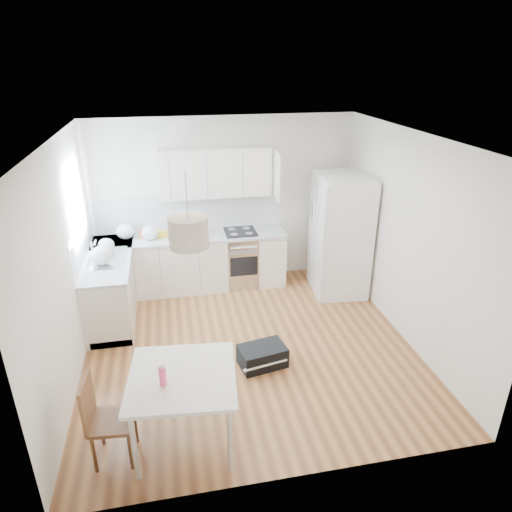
{
  "coord_description": "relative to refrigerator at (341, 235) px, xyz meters",
  "views": [
    {
      "loc": [
        -0.9,
        -4.96,
        3.53
      ],
      "look_at": [
        0.17,
        0.4,
        1.11
      ],
      "focal_mm": 32.0,
      "sensor_mm": 36.0,
      "label": 1
    }
  ],
  "objects": [
    {
      "name": "floor",
      "position": [
        -1.71,
        -1.31,
        -0.94
      ],
      "size": [
        4.2,
        4.2,
        0.0
      ],
      "primitive_type": "plane",
      "color": "brown",
      "rests_on": "ground"
    },
    {
      "name": "ceiling",
      "position": [
        -1.71,
        -1.31,
        1.76
      ],
      "size": [
        4.2,
        4.2,
        0.0
      ],
      "primitive_type": "plane",
      "rotation": [
        3.14,
        0.0,
        0.0
      ],
      "color": "white",
      "rests_on": "wall_back"
    },
    {
      "name": "wall_back",
      "position": [
        -1.71,
        0.79,
        0.41
      ],
      "size": [
        4.2,
        0.0,
        4.2
      ],
      "primitive_type": "plane",
      "rotation": [
        1.57,
        0.0,
        0.0
      ],
      "color": "silver",
      "rests_on": "floor"
    },
    {
      "name": "wall_left",
      "position": [
        -3.81,
        -1.31,
        0.41
      ],
      "size": [
        0.0,
        4.2,
        4.2
      ],
      "primitive_type": "plane",
      "rotation": [
        1.57,
        0.0,
        1.57
      ],
      "color": "silver",
      "rests_on": "floor"
    },
    {
      "name": "wall_right",
      "position": [
        0.39,
        -1.31,
        0.41
      ],
      "size": [
        0.0,
        4.2,
        4.2
      ],
      "primitive_type": "plane",
      "rotation": [
        1.57,
        0.0,
        -1.57
      ],
      "color": "silver",
      "rests_on": "floor"
    },
    {
      "name": "window_glassblock",
      "position": [
        -3.8,
        -0.16,
        0.81
      ],
      "size": [
        0.02,
        1.0,
        1.0
      ],
      "primitive_type": "cube",
      "color": "#BFE0F9",
      "rests_on": "wall_left"
    },
    {
      "name": "cabinets_back",
      "position": [
        -2.31,
        0.49,
        -0.5
      ],
      "size": [
        3.0,
        0.6,
        0.88
      ],
      "primitive_type": "cube",
      "color": "silver",
      "rests_on": "floor"
    },
    {
      "name": "cabinets_left",
      "position": [
        -3.51,
        -0.11,
        -0.5
      ],
      "size": [
        0.6,
        1.8,
        0.88
      ],
      "primitive_type": "cube",
      "color": "silver",
      "rests_on": "floor"
    },
    {
      "name": "counter_back",
      "position": [
        -2.31,
        0.49,
        -0.04
      ],
      "size": [
        3.02,
        0.64,
        0.04
      ],
      "primitive_type": "cube",
      "color": "#B1B3B6",
      "rests_on": "cabinets_back"
    },
    {
      "name": "counter_left",
      "position": [
        -3.51,
        -0.11,
        -0.04
      ],
      "size": [
        0.64,
        1.82,
        0.04
      ],
      "primitive_type": "cube",
      "color": "#B1B3B6",
      "rests_on": "cabinets_left"
    },
    {
      "name": "backsplash_back",
      "position": [
        -2.31,
        0.79,
        0.27
      ],
      "size": [
        3.0,
        0.01,
        0.58
      ],
      "primitive_type": "cube",
      "color": "white",
      "rests_on": "wall_back"
    },
    {
      "name": "backsplash_left",
      "position": [
        -3.81,
        -0.11,
        0.27
      ],
      "size": [
        0.01,
        1.8,
        0.58
      ],
      "primitive_type": "cube",
      "color": "white",
      "rests_on": "wall_left"
    },
    {
      "name": "upper_cabinets",
      "position": [
        -1.86,
        0.63,
        0.93
      ],
      "size": [
        1.7,
        0.32,
        0.75
      ],
      "primitive_type": "cube",
      "color": "silver",
      "rests_on": "wall_back"
    },
    {
      "name": "range_oven",
      "position": [
        -1.51,
        0.49,
        -0.5
      ],
      "size": [
        0.5,
        0.61,
        0.88
      ],
      "primitive_type": null,
      "color": "#B9BCBE",
      "rests_on": "floor"
    },
    {
      "name": "sink",
      "position": [
        -3.51,
        -0.16,
        -0.03
      ],
      "size": [
        0.5,
        0.8,
        0.16
      ],
      "primitive_type": null,
      "color": "#B9BCBE",
      "rests_on": "counter_left"
    },
    {
      "name": "refrigerator",
      "position": [
        0.0,
        0.0,
        0.0
      ],
      "size": [
        0.97,
        1.01,
        1.89
      ],
      "primitive_type": null,
      "rotation": [
        0.0,
        0.0,
        -0.08
      ],
      "color": "white",
      "rests_on": "floor"
    },
    {
      "name": "dining_table",
      "position": [
        -2.62,
        -2.76,
        -0.24
      ],
      "size": [
        1.09,
        1.09,
        0.79
      ],
      "rotation": [
        0.0,
        0.0,
        -0.1
      ],
      "color": "beige",
      "rests_on": "floor"
    },
    {
      "name": "dining_chair",
      "position": [
        -3.28,
        -2.84,
        -0.49
      ],
      "size": [
        0.42,
        0.42,
        0.91
      ],
      "primitive_type": null,
      "rotation": [
        0.0,
        0.0,
        -0.09
      ],
      "color": "#4A2D16",
      "rests_on": "floor"
    },
    {
      "name": "drink_bottle",
      "position": [
        -2.79,
        -2.86,
        -0.04
      ],
      "size": [
        0.08,
        0.08,
        0.23
      ],
      "primitive_type": "cylinder",
      "rotation": [
        0.0,
        0.0,
        0.29
      ],
      "color": "#EB4170",
      "rests_on": "dining_table"
    },
    {
      "name": "gym_bag",
      "position": [
        -1.63,
        -1.74,
        -0.81
      ],
      "size": [
        0.62,
        0.47,
        0.26
      ],
      "primitive_type": "cube",
      "rotation": [
        0.0,
        0.0,
        0.2
      ],
      "color": "black",
      "rests_on": "floor"
    },
    {
      "name": "pendant_lamp",
      "position": [
        -2.47,
        -2.69,
        1.24
      ],
      "size": [
        0.36,
        0.36,
        0.26
      ],
      "primitive_type": "cylinder",
      "rotation": [
        0.0,
        0.0,
        0.08
      ],
      "color": "beige",
      "rests_on": "ceiling"
    },
    {
      "name": "grocery_bag_a",
      "position": [
        -3.3,
        0.56,
        0.1
      ],
      "size": [
        0.27,
        0.23,
        0.25
      ],
      "primitive_type": "ellipsoid",
      "color": "white",
      "rests_on": "counter_back"
    },
    {
      "name": "grocery_bag_b",
      "position": [
        -2.93,
        0.45,
        0.09
      ],
      "size": [
        0.25,
        0.21,
        0.23
      ],
      "primitive_type": "ellipsoid",
      "color": "white",
      "rests_on": "counter_back"
    },
    {
      "name": "grocery_bag_c",
      "position": [
        -2.45,
        0.49,
        0.1
      ],
      "size": [
        0.27,
        0.23,
        0.24
      ],
      "primitive_type": "ellipsoid",
      "color": "white",
      "rests_on": "counter_back"
    },
    {
      "name": "grocery_bag_d",
      "position": [
        -3.54,
        0.09,
        0.08
      ],
      "size": [
        0.23,
        0.19,
        0.2
      ],
      "primitive_type": "ellipsoid",
      "color": "white",
      "rests_on": "counter_back"
    },
    {
      "name": "grocery_bag_e",
      "position": [
        -3.56,
        -0.35,
        0.11
      ],
      "size": [
        0.29,
        0.25,
        0.26
      ],
      "primitive_type": "ellipsoid",
      "color": "white",
      "rests_on": "counter_left"
    },
    {
      "name": "snack_orange",
      "position": [
        -2.12,
        0.53,
        0.03
      ],
      "size": [
        0.16,
        0.13,
        0.1
      ],
      "primitive_type": "cube",
      "rotation": [
        0.0,
        0.0,
        0.33
      ],
      "color": "orange",
      "rests_on": "counter_back"
    },
    {
      "name": "snack_yellow",
      "position": [
        -2.74,
        0.52,
        0.03
      ],
      "size": [
        0.17,
        0.13,
        0.1
      ],
      "primitive_type": "cube",
      "rotation": [
        0.0,
        0.0,
        -0.28
      ],
      "color": "yellow",
      "rests_on": "counter_back"
    },
    {
      "name": "snack_red",
      "position": [
        -3.02,
        0.59,
        0.03
      ],
      "size": [
        0.14,
        0.09,
        0.1
      ],
      "primitive_type": "cube",
      "rotation": [
        0.0,
        0.0,
        -0.01
      ],
      "color": "#B73516",
      "rests_on": "counter_back"
    }
  ]
}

